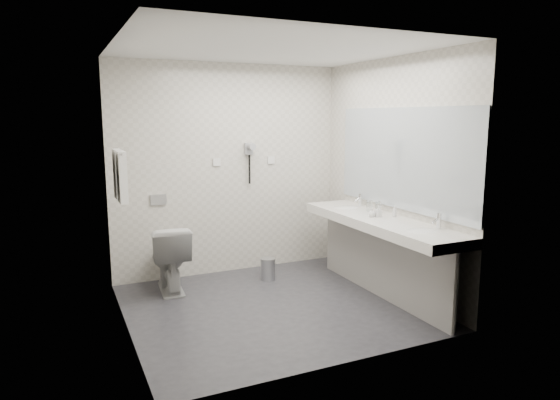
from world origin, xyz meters
name	(u,v)px	position (x,y,z in m)	size (l,w,h in m)	color
floor	(273,306)	(0.00, 0.00, 0.00)	(2.80, 2.80, 0.00)	#2A292F
ceiling	(272,49)	(0.00, 0.00, 2.50)	(2.80, 2.80, 0.00)	silver
wall_back	(229,170)	(0.00, 1.30, 1.25)	(2.80, 2.80, 0.00)	beige
wall_front	(344,204)	(0.00, -1.30, 1.25)	(2.80, 2.80, 0.00)	beige
wall_left	(121,192)	(-1.40, 0.00, 1.25)	(2.60, 2.60, 0.00)	beige
wall_right	(391,176)	(1.40, 0.00, 1.25)	(2.60, 2.60, 0.00)	beige
vanity_counter	(380,222)	(1.12, -0.20, 0.80)	(0.55, 2.20, 0.10)	silver
vanity_panel	(380,262)	(1.15, -0.20, 0.38)	(0.03, 2.15, 0.75)	gray
vanity_post_near	(455,293)	(1.18, -1.24, 0.38)	(0.06, 0.06, 0.75)	silver
vanity_post_far	(332,239)	(1.18, 0.84, 0.38)	(0.06, 0.06, 0.75)	silver
mirror	(402,159)	(1.39, -0.20, 1.45)	(0.02, 2.20, 1.05)	#B2BCC6
basin_near	(422,232)	(1.12, -0.85, 0.83)	(0.40, 0.31, 0.05)	silver
basin_far	(346,209)	(1.12, 0.45, 0.83)	(0.40, 0.31, 0.05)	silver
faucet_near	(439,221)	(1.32, -0.85, 0.92)	(0.04, 0.04, 0.15)	silver
faucet_far	(360,200)	(1.32, 0.45, 0.92)	(0.04, 0.04, 0.15)	silver
soap_bottle_a	(378,211)	(1.14, -0.16, 0.91)	(0.05, 0.05, 0.12)	silver
soap_bottle_b	(372,213)	(1.07, -0.13, 0.90)	(0.07, 0.07, 0.09)	silver
soap_bottle_c	(395,211)	(1.30, -0.22, 0.91)	(0.04, 0.04, 0.12)	silver
glass_left	(378,207)	(1.28, 0.05, 0.91)	(0.07, 0.07, 0.12)	silver
glass_right	(370,206)	(1.23, 0.13, 0.91)	(0.07, 0.07, 0.12)	silver
toilet	(169,258)	(-0.83, 0.91, 0.37)	(0.41, 0.72, 0.73)	silver
flush_plate	(158,200)	(-0.85, 1.29, 0.95)	(0.18, 0.02, 0.12)	#B2B5BA
pedal_bin	(268,270)	(0.28, 0.78, 0.12)	(0.17, 0.17, 0.24)	#B2B5BA
bin_lid	(268,259)	(0.28, 0.78, 0.25)	(0.17, 0.17, 0.01)	#B2B5BA
towel_rail	(118,152)	(-1.35, 0.55, 1.55)	(0.02, 0.02, 0.62)	silver
towel_near	(122,177)	(-1.34, 0.41, 1.33)	(0.07, 0.24, 0.48)	white
towel_far	(118,174)	(-1.34, 0.69, 1.33)	(0.07, 0.24, 0.48)	white
dryer_cradle	(249,149)	(0.25, 1.27, 1.50)	(0.10, 0.04, 0.14)	#939498
dryer_barrel	(251,146)	(0.25, 1.20, 1.53)	(0.08, 0.08, 0.14)	#939498
dryer_cord	(249,169)	(0.25, 1.26, 1.25)	(0.02, 0.02, 0.35)	black
switch_plate_a	(217,162)	(-0.15, 1.29, 1.35)	(0.09, 0.02, 0.09)	silver
switch_plate_b	(271,160)	(0.55, 1.29, 1.35)	(0.09, 0.02, 0.09)	silver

